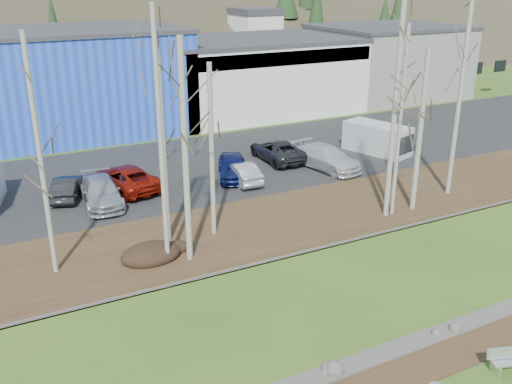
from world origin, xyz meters
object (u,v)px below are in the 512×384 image
car_2 (101,192)px  van_white (379,139)px  car_5 (278,150)px  car_1 (127,178)px  car_0 (67,187)px  car_6 (326,158)px  car_3 (233,167)px  car_4 (242,172)px

car_2 → van_white: bearing=7.1°
car_5 → car_1: bearing=6.2°
car_0 → car_6: 16.50m
car_0 → car_1: (3.45, -0.30, 0.09)m
car_1 → car_3: (6.55, -1.02, 0.02)m
van_white → car_6: bearing=175.7°
car_0 → car_5: car_5 is taller
car_1 → car_2: size_ratio=1.07×
car_0 → car_1: bearing=-165.6°
car_6 → van_white: van_white is taller
car_2 → car_0: bearing=135.2°
car_0 → car_6: car_6 is taller
car_2 → car_5: 13.02m
car_1 → van_white: 18.31m
car_6 → car_2: bearing=166.0°
car_6 → van_white: 5.57m
car_1 → car_6: bearing=159.3°
car_1 → car_4: (6.70, -1.98, -0.09)m
car_6 → van_white: size_ratio=1.03×
car_1 → car_4: bearing=152.7°
car_3 → car_4: car_3 is taller
car_4 → car_0: bearing=-9.4°
car_1 → car_6: (12.85, -2.24, 0.04)m
car_1 → car_6: 13.05m
car_0 → car_3: car_3 is taller
car_6 → car_5: bearing=110.6°
car_2 → car_6: car_6 is taller
car_0 → van_white: van_white is taller
car_0 → car_1: 3.47m
car_3 → van_white: size_ratio=0.86×
car_0 → car_2: car_2 is taller
car_0 → car_5: (14.35, 0.58, 0.08)m
car_2 → car_5: size_ratio=0.95×
car_0 → car_2: 2.44m
car_4 → van_white: van_white is taller
car_6 → car_1: bearing=158.6°
car_3 → car_4: bearing=-59.1°
car_3 → car_6: bearing=11.0°
car_1 → van_white: size_ratio=1.02×
car_4 → car_2: bearing=0.5°
car_0 → car_3: 10.09m
car_4 → car_5: bearing=-142.5°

